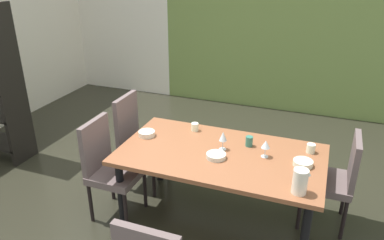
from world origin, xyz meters
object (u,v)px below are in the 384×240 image
at_px(wine_glass_east, 223,137).
at_px(serving_bowl_right, 303,163).
at_px(chair_right_far, 336,176).
at_px(wine_glass_near_window, 266,145).
at_px(serving_bowl_north, 147,134).
at_px(pitcher_rear, 300,181).
at_px(dining_table, 220,160).
at_px(serving_bowl_center, 216,156).
at_px(chair_left_near, 108,165).
at_px(cup_corner, 195,127).
at_px(chair_left_far, 137,138).
at_px(cup_front, 249,141).
at_px(cup_west, 311,148).

distance_m(wine_glass_east, serving_bowl_right, 0.73).
height_order(chair_right_far, wine_glass_near_window, chair_right_far).
bearing_deg(chair_right_far, serving_bowl_right, 131.04).
relative_size(serving_bowl_north, pitcher_rear, 0.81).
distance_m(wine_glass_east, pitcher_rear, 0.86).
height_order(dining_table, serving_bowl_center, serving_bowl_center).
xyz_separation_m(chair_left_near, serving_bowl_center, (1.01, 0.19, 0.20)).
distance_m(dining_table, cup_corner, 0.53).
bearing_deg(cup_corner, serving_bowl_north, -144.98).
relative_size(chair_left_near, serving_bowl_right, 5.89).
relative_size(dining_table, cup_corner, 22.75).
xyz_separation_m(chair_left_far, wine_glass_near_window, (1.40, -0.22, 0.28)).
bearing_deg(serving_bowl_right, cup_front, 159.68).
bearing_deg(dining_table, wine_glass_near_window, 10.40).
distance_m(serving_bowl_north, serving_bowl_center, 0.79).
bearing_deg(cup_west, pitcher_rear, -92.59).
distance_m(chair_right_far, wine_glass_near_window, 0.73).
relative_size(dining_table, wine_glass_east, 10.26).
bearing_deg(chair_left_far, pitcher_rear, 68.92).
xyz_separation_m(chair_left_near, wine_glass_east, (1.01, 0.36, 0.31)).
height_order(chair_left_near, cup_corner, chair_left_near).
relative_size(chair_left_far, cup_west, 12.22).
bearing_deg(cup_corner, dining_table, -43.18).
bearing_deg(wine_glass_near_window, pitcher_rear, -53.03).
bearing_deg(chair_right_far, serving_bowl_center, 111.03).
bearing_deg(wine_glass_east, wine_glass_near_window, 0.17).
relative_size(serving_bowl_north, serving_bowl_right, 0.98).
bearing_deg(cup_corner, cup_west, -3.08).
xyz_separation_m(chair_right_far, serving_bowl_right, (-0.29, -0.26, 0.22)).
bearing_deg(serving_bowl_north, chair_left_near, -122.73).
bearing_deg(chair_left_near, chair_right_far, 105.95).
bearing_deg(serving_bowl_north, chair_left_far, 137.64).
bearing_deg(serving_bowl_center, cup_west, 27.33).
xyz_separation_m(wine_glass_near_window, cup_corner, (-0.77, 0.29, -0.08)).
distance_m(dining_table, serving_bowl_center, 0.14).
relative_size(dining_table, pitcher_rear, 9.15).
bearing_deg(chair_left_near, dining_table, 105.91).
xyz_separation_m(serving_bowl_north, cup_corner, (0.40, 0.28, 0.02)).
relative_size(wine_glass_near_window, cup_west, 1.91).
height_order(wine_glass_near_window, pitcher_rear, pitcher_rear).
distance_m(chair_right_far, chair_left_far, 2.03).
relative_size(serving_bowl_right, cup_west, 2.00).
relative_size(serving_bowl_right, pitcher_rear, 0.83).
bearing_deg(chair_right_far, chair_left_far, 90.00).
relative_size(dining_table, wine_glass_near_window, 11.61).
distance_m(dining_table, serving_bowl_right, 0.72).
height_order(cup_west, pitcher_rear, pitcher_rear).
distance_m(dining_table, cup_front, 0.33).
height_order(serving_bowl_center, cup_front, cup_front).
bearing_deg(wine_glass_near_window, dining_table, -169.60).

